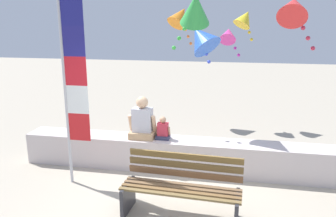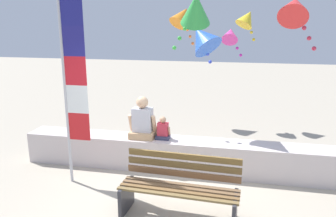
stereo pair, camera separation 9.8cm
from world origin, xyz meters
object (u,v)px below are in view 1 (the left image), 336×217
Objects in this scene: kite_yellow at (245,18)px; kite_green at (195,9)px; person_child at (163,130)px; kite_orange at (180,16)px; flag_banner at (72,80)px; kite_blue at (201,38)px; park_bench at (182,189)px; kite_red at (293,8)px; person_adult at (142,122)px; kite_magenta at (228,35)px.

kite_green is at bearing -109.35° from kite_yellow.
person_child is at bearing -113.53° from kite_yellow.
kite_green reaches higher than kite_yellow.
kite_orange is at bearing 104.33° from kite_green.
kite_blue is (1.89, 2.29, 0.59)m from flag_banner.
flag_banner is (-1.94, 0.68, 1.43)m from park_bench.
park_bench is at bearing -89.10° from kite_blue.
kite_red is 1.95m from kite_blue.
person_child is at bearing 0.07° from person_adult.
person_child is 0.50× the size of kite_magenta.
kite_orange is (-1.31, 0.15, 0.47)m from kite_magenta.
kite_blue is 0.94× the size of kite_orange.
kite_yellow is at bearing 24.89° from kite_magenta.
kite_red reaches higher than park_bench.
kite_red is at bearing 23.88° from flag_banner.
park_bench is 1.91m from person_adult.
person_adult is 3.48m from kite_red.
kite_blue is at bearing 50.45° from flag_banner.
kite_orange is 1.29× the size of kite_yellow.
kite_blue is 1.00m from kite_green.
kite_green is at bearing -75.67° from kite_orange.
kite_magenta is 1.40m from kite_orange.
person_adult is 0.71× the size of kite_red.
kite_blue is at bearing 56.44° from person_adult.
kite_blue is (0.95, 1.43, 1.52)m from person_adult.
kite_magenta is at bearing -155.11° from kite_yellow.
kite_blue is at bearing 158.22° from kite_red.
person_adult is at bearing 122.75° from park_bench.
person_adult is 0.26× the size of flag_banner.
person_adult is (-0.99, 1.55, 0.50)m from park_bench.
kite_green is 2.91m from kite_orange.
park_bench is at bearing -80.68° from kite_orange.
flag_banner is at bearing -120.51° from kite_magenta.
kite_green is 3.04m from kite_yellow.
flag_banner is 2.97× the size of kite_blue.
park_bench is 1.99× the size of kite_magenta.
kite_blue is 2.20m from kite_orange.
kite_magenta is at bearing 77.49° from kite_green.
kite_orange reaches higher than person_child.
person_child is 0.50× the size of kite_yellow.
kite_yellow is at bearing 105.79° from kite_red.
kite_red is (3.62, 1.60, 1.17)m from flag_banner.
park_bench is 3.60m from kite_blue.
kite_red is 2.84m from kite_yellow.
kite_red is (2.68, 0.74, 2.09)m from person_adult.
kite_green reaches higher than person_child.
kite_orange is at bearing 75.31° from flag_banner.
kite_green is at bearing 33.82° from person_adult.
kite_yellow reaches higher than person_child.
person_adult is at bearing 42.42° from flag_banner.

